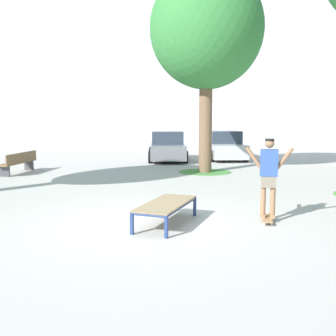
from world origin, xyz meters
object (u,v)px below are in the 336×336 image
Objects in this scene: skateboard at (267,218)px; car_grey at (167,147)px; car_silver at (224,146)px; park_bench at (19,162)px; skater at (269,172)px; tree_mid_back at (207,30)px; skate_box at (166,205)px.

skateboard is 0.19× the size of car_grey.
park_bench is (-8.74, -5.78, -0.24)m from car_silver.
skater is 9.19m from tree_mid_back.
car_grey is 7.68m from park_bench.
tree_mid_back is at bearing -69.66° from car_grey.
car_grey reaches higher than skate_box.
tree_mid_back is 1.85× the size of car_silver.
skateboard is 0.49× the size of skater.
skateboard is at bearing 6.70° from skate_box.
skateboard is at bearing -41.76° from park_bench.
skater is 0.39× the size of car_silver.
skateboard is 13.17m from car_silver.
park_bench is at bearing 138.24° from skateboard.
park_bench reaches higher than skateboard.
car_grey is (-2.50, 12.46, -0.38)m from skater.
skater is 0.70× the size of park_bench.
skater reaches higher than skateboard.
skater is 12.71m from car_grey.
car_grey reaches higher than park_bench.
skate_box is 0.84× the size of park_bench.
park_bench is (-6.09, 7.62, 0.03)m from skate_box.
car_grey is (-2.50, 12.46, 0.61)m from skateboard.
car_grey is at bearing 41.52° from park_bench.
car_grey is at bearing 101.36° from skateboard.
car_grey is at bearing 110.34° from tree_mid_back.
tree_mid_back is 9.05m from park_bench.
tree_mid_back is (-0.84, 7.96, 4.53)m from skater.
tree_mid_back is at bearing -104.28° from car_silver.
car_grey reaches higher than skateboard.
car_silver reaches higher than skate_box.
skateboard is at bearing -84.01° from tree_mid_back.
skate_box is 0.47× the size of car_silver.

